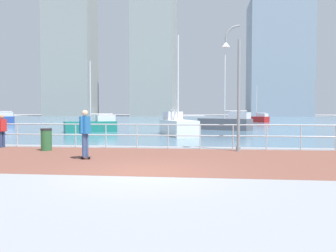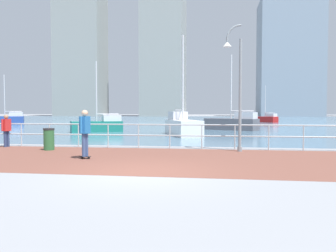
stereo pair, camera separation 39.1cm
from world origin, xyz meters
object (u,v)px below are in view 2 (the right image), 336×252
sailboat_yellow (266,119)px  sailboat_navy (233,123)px  bystander (6,128)px  sailboat_ivory (6,119)px  sailboat_red (99,125)px  skateboarder (85,130)px  sailboat_teal (182,126)px  trash_bin (49,139)px  lamppost (236,82)px

sailboat_yellow → sailboat_navy: 21.94m
bystander → sailboat_navy: bearing=54.8°
sailboat_ivory → sailboat_red: (17.36, -14.35, -0.07)m
skateboarder → sailboat_red: size_ratio=0.31×
sailboat_teal → sailboat_yellow: size_ratio=1.26×
bystander → skateboarder: bearing=-32.4°
sailboat_ivory → sailboat_yellow: (33.63, 11.04, -0.08)m
bystander → sailboat_ivory: bearing=123.5°
sailboat_ivory → trash_bin: bearing=-53.7°
bystander → sailboat_teal: size_ratio=0.22×
trash_bin → sailboat_red: size_ratio=0.17×
sailboat_teal → sailboat_yellow: bearing=71.3°
sailboat_teal → sailboat_ivory: sailboat_teal is taller
bystander → trash_bin: 2.73m
bystander → sailboat_red: bearing=88.2°
sailboat_red → sailboat_navy: (10.56, 4.20, 0.09)m
sailboat_ivory → sailboat_navy: bearing=-20.0°
sailboat_ivory → bystander: bearing=-56.5°
skateboarder → trash_bin: size_ratio=1.82×
sailboat_yellow → sailboat_navy: sailboat_navy is taller
skateboarder → bystander: skateboarder is taller
sailboat_yellow → bystander: bearing=-114.4°
sailboat_teal → sailboat_red: size_ratio=1.23×
sailboat_red → sailboat_navy: 11.37m
sailboat_teal → sailboat_navy: (3.72, 6.65, -0.03)m
bystander → sailboat_ivory: size_ratio=0.24×
skateboarder → sailboat_yellow: sailboat_yellow is taller
sailboat_teal → sailboat_red: (-6.84, 2.45, -0.12)m
sailboat_navy → lamppost: bearing=-92.2°
sailboat_teal → sailboat_navy: sailboat_teal is taller
lamppost → sailboat_yellow: bearing=80.3°
lamppost → skateboarder: 6.30m
lamppost → sailboat_red: size_ratio=0.93×
skateboarder → sailboat_navy: size_ratio=0.26×
skateboarder → sailboat_ivory: (-22.05, 28.85, -0.42)m
trash_bin → sailboat_yellow: bearing=69.4°
lamppost → bystander: lamppost is taller
sailboat_teal → sailboat_red: sailboat_teal is taller
trash_bin → sailboat_ivory: bearing=126.3°
sailboat_yellow → sailboat_ivory: bearing=-161.8°
sailboat_ivory → sailboat_red: bearing=-39.6°
sailboat_teal → lamppost: bearing=-71.1°
sailboat_yellow → sailboat_teal: bearing=-108.7°
skateboarder → sailboat_navy: 19.61m
bystander → sailboat_red: (0.36, 11.29, -0.34)m
sailboat_yellow → sailboat_navy: bearing=-105.1°
sailboat_yellow → lamppost: bearing=-99.7°
skateboarder → sailboat_red: bearing=107.9°
trash_bin → sailboat_ivory: sailboat_ivory is taller
sailboat_yellow → sailboat_red: sailboat_red is taller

